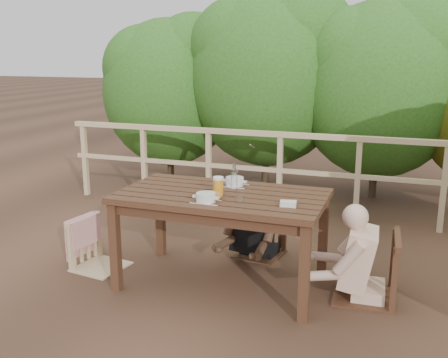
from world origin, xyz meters
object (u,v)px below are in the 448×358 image
(bottle, at_px, (234,178))
(chair_right, at_px, (368,237))
(table, at_px, (222,240))
(diner_right, at_px, (373,223))
(soup_far, at_px, (235,182))
(tumbler, at_px, (240,200))
(butter_tub, at_px, (288,205))
(woman, at_px, (261,196))
(chair_far, at_px, (260,213))
(bread_roll, at_px, (214,196))
(chair_left, at_px, (98,223))
(beer_glass, at_px, (218,187))
(soup_near, at_px, (206,198))

(bottle, bearing_deg, chair_right, 1.61)
(table, bearing_deg, diner_right, 6.92)
(soup_far, relative_size, tumbler, 3.78)
(table, xyz_separation_m, butter_tub, (0.59, -0.17, 0.41))
(woman, distance_m, tumbler, 0.96)
(chair_far, relative_size, bread_roll, 6.25)
(chair_left, bearing_deg, soup_far, -64.85)
(bread_roll, distance_m, bottle, 0.31)
(bottle, bearing_deg, table, -120.33)
(soup_far, bearing_deg, table, -93.22)
(beer_glass, bearing_deg, tumbler, -32.60)
(table, height_order, chair_left, chair_left)
(chair_far, height_order, tumbler, chair_far)
(soup_near, relative_size, butter_tub, 2.08)
(table, xyz_separation_m, chair_far, (0.13, 0.71, 0.04))
(chair_right, xyz_separation_m, tumbler, (-0.94, -0.35, 0.30))
(chair_far, bearing_deg, soup_near, -90.96)
(chair_far, bearing_deg, woman, 98.35)
(chair_right, xyz_separation_m, butter_tub, (-0.57, -0.32, 0.30))
(chair_right, bearing_deg, beer_glass, -83.37)
(soup_far, bearing_deg, chair_right, -6.68)
(soup_near, height_order, soup_far, soup_far)
(chair_far, xyz_separation_m, diner_right, (1.07, -0.56, 0.20))
(chair_far, bearing_deg, bottle, -87.53)
(chair_left, height_order, butter_tub, chair_left)
(soup_far, bearing_deg, chair_left, -163.13)
(woman, height_order, bread_roll, woman)
(beer_glass, relative_size, tumbler, 2.36)
(chair_far, xyz_separation_m, soup_near, (-0.16, -0.98, 0.39))
(table, relative_size, tumbler, 24.28)
(woman, relative_size, soup_far, 4.51)
(bread_roll, bearing_deg, diner_right, 14.91)
(butter_tub, bearing_deg, soup_far, 130.99)
(soup_far, height_order, bread_roll, soup_far)
(table, bearing_deg, chair_far, 79.74)
(chair_far, bearing_deg, soup_far, -96.38)
(diner_right, relative_size, beer_glass, 7.68)
(bottle, xyz_separation_m, tumbler, (0.16, -0.32, -0.09))
(chair_left, distance_m, soup_far, 1.28)
(diner_right, relative_size, tumbler, 18.17)
(chair_right, distance_m, soup_far, 1.20)
(bottle, bearing_deg, tumbler, -63.78)
(chair_far, xyz_separation_m, chair_right, (1.04, -0.56, 0.08))
(chair_far, height_order, chair_right, chair_right)
(butter_tub, bearing_deg, woman, 106.45)
(chair_left, relative_size, beer_glass, 5.26)
(chair_left, relative_size, woman, 0.73)
(chair_far, relative_size, beer_glass, 5.22)
(butter_tub, bearing_deg, table, 152.90)
(chair_left, bearing_deg, bottle, -72.95)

